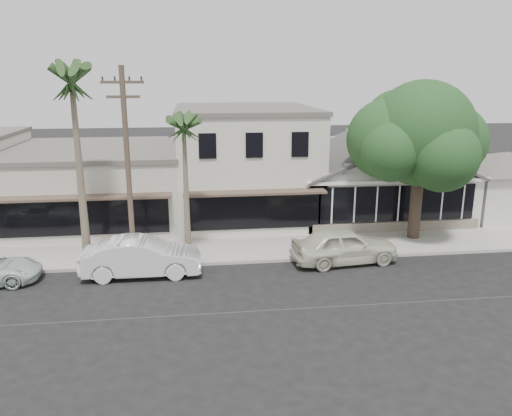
{
  "coord_description": "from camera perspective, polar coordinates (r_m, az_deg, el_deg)",
  "views": [
    {
      "loc": [
        -6.11,
        -16.96,
        8.58
      ],
      "look_at": [
        -3.22,
        6.0,
        2.41
      ],
      "focal_mm": 35.0,
      "sensor_mm": 36.0,
      "label": 1
    }
  ],
  "objects": [
    {
      "name": "ground",
      "position": [
        19.97,
        11.6,
        -10.85
      ],
      "size": [
        140.0,
        140.0,
        0.0
      ],
      "primitive_type": "plane",
      "color": "black",
      "rests_on": "ground"
    },
    {
      "name": "sidewalk_north",
      "position": [
        25.26,
        -11.08,
        -5.03
      ],
      "size": [
        90.0,
        3.5,
        0.15
      ],
      "primitive_type": "cube",
      "color": "#9E9991",
      "rests_on": "ground"
    },
    {
      "name": "corner_shop",
      "position": [
        32.02,
        13.3,
        3.8
      ],
      "size": [
        10.4,
        8.6,
        5.1
      ],
      "color": "silver",
      "rests_on": "ground"
    },
    {
      "name": "side_cottage",
      "position": [
        35.11,
        26.4,
        1.72
      ],
      "size": [
        6.0,
        6.0,
        3.0
      ],
      "primitive_type": "cube",
      "color": "silver",
      "rests_on": "ground"
    },
    {
      "name": "row_building_near",
      "position": [
        31.08,
        -1.33,
        5.05
      ],
      "size": [
        8.0,
        10.0,
        6.5
      ],
      "primitive_type": "cube",
      "color": "beige",
      "rests_on": "ground"
    },
    {
      "name": "row_building_midnear",
      "position": [
        31.7,
        -17.74,
        2.42
      ],
      "size": [
        10.0,
        10.0,
        4.2
      ],
      "primitive_type": "cube",
      "color": "#B4B0A1",
      "rests_on": "ground"
    },
    {
      "name": "utility_pole",
      "position": [
        22.67,
        -14.45,
        4.83
      ],
      "size": [
        1.8,
        0.24,
        9.0
      ],
      "color": "brown",
      "rests_on": "ground"
    },
    {
      "name": "car_0",
      "position": [
        23.83,
        10.05,
        -4.25
      ],
      "size": [
        5.15,
        2.5,
        1.69
      ],
      "primitive_type": "imported",
      "rotation": [
        0.0,
        0.0,
        1.67
      ],
      "color": "beige",
      "rests_on": "ground"
    },
    {
      "name": "car_1",
      "position": [
        22.58,
        -12.94,
        -5.48
      ],
      "size": [
        5.18,
        1.81,
        1.71
      ],
      "primitive_type": "imported",
      "rotation": [
        0.0,
        0.0,
        1.57
      ],
      "color": "silver",
      "rests_on": "ground"
    },
    {
      "name": "shade_tree",
      "position": [
        27.28,
        18.04,
        7.8
      ],
      "size": [
        7.58,
        6.85,
        8.41
      ],
      "rotation": [
        0.0,
        0.0,
        -0.27
      ],
      "color": "#433429",
      "rests_on": "ground"
    },
    {
      "name": "palm_east",
      "position": [
        22.71,
        -8.25,
        8.98
      ],
      "size": [
        2.82,
        2.82,
        7.31
      ],
      "color": "#726651",
      "rests_on": "ground"
    },
    {
      "name": "palm_mid",
      "position": [
        23.3,
        -20.34,
        13.33
      ],
      "size": [
        3.42,
        3.42,
        9.62
      ],
      "color": "#726651",
      "rests_on": "ground"
    }
  ]
}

